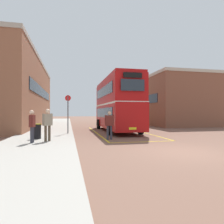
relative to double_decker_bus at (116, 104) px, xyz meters
The scene contains 12 objects.
ground_plane 5.04m from the double_decker_bus, 82.95° to the left, with size 135.60×135.60×0.00m, color brown.
sidewalk_left 9.33m from the double_decker_bus, 131.49° to the left, with size 4.00×57.60×0.14m, color #A39E93.
brick_building_left 13.91m from the double_decker_bus, 141.79° to the left, with size 6.73×22.54×8.07m.
depot_building_right 14.84m from the double_decker_bus, 44.85° to the left, with size 9.06×16.70×6.67m.
double_decker_bus is the anchor object (origin of this frame).
single_deck_bus 14.73m from the double_decker_bus, 72.37° to the left, with size 3.17×8.93×3.02m.
pedestrian_boarding 5.92m from the double_decker_bus, 107.98° to the right, with size 0.60×0.27×1.81m.
pedestrian_waiting_near 8.53m from the double_decker_bus, 130.27° to the right, with size 0.54×0.48×1.78m.
pedestrian_waiting_far 9.32m from the double_decker_bus, 132.00° to the right, with size 0.26×0.57×1.70m.
litter_bin 8.30m from the double_decker_bus, 139.77° to the right, with size 0.50×0.50×0.91m.
bus_stop_sign 5.01m from the double_decker_bus, 151.23° to the right, with size 0.43×0.14×2.90m.
bay_marking_yellow 3.12m from the double_decker_bus, 90.17° to the right, with size 4.20×11.82×0.01m.
Camera 1 is at (-4.86, -7.91, 1.72)m, focal length 32.25 mm.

